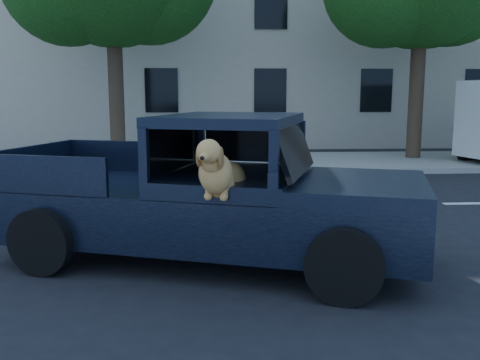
{
  "coord_description": "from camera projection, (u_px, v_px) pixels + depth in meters",
  "views": [
    {
      "loc": [
        -1.36,
        -6.45,
        2.14
      ],
      "look_at": [
        -0.97,
        -0.2,
        1.11
      ],
      "focal_mm": 40.0,
      "sensor_mm": 36.0,
      "label": 1
    }
  ],
  "objects": [
    {
      "name": "ground",
      "position": [
        315.0,
        263.0,
        6.79
      ],
      "size": [
        120.0,
        120.0,
        0.0
      ],
      "primitive_type": "plane",
      "color": "black",
      "rests_on": "ground"
    },
    {
      "name": "far_sidewalk",
      "position": [
        253.0,
        163.0,
        15.84
      ],
      "size": [
        60.0,
        4.0,
        0.15
      ],
      "primitive_type": "cube",
      "color": "gray",
      "rests_on": "ground"
    },
    {
      "name": "pickup_truck",
      "position": [
        204.0,
        212.0,
        6.8
      ],
      "size": [
        5.59,
        3.55,
        1.87
      ],
      "rotation": [
        0.0,
        0.0,
        -0.32
      ],
      "color": "black",
      "rests_on": "ground"
    },
    {
      "name": "lane_stripes",
      "position": [
        383.0,
        205.0,
        10.26
      ],
      "size": [
        21.6,
        0.14,
        0.01
      ],
      "primitive_type": null,
      "color": "silver",
      "rests_on": "ground"
    },
    {
      "name": "building_main",
      "position": [
        309.0,
        35.0,
        22.49
      ],
      "size": [
        26.0,
        6.0,
        9.0
      ],
      "primitive_type": "cube",
      "color": "beige",
      "rests_on": "ground"
    }
  ]
}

